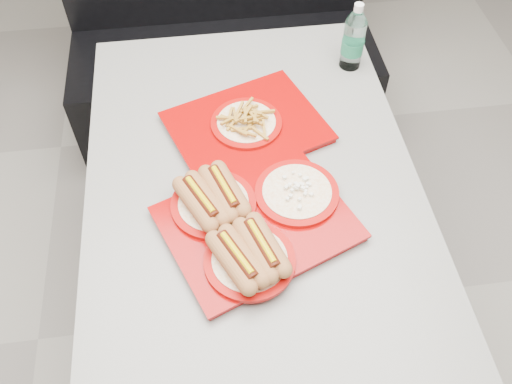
{
  "coord_description": "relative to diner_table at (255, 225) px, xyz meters",
  "views": [
    {
      "loc": [
        -0.11,
        -0.88,
        1.89
      ],
      "look_at": [
        -0.01,
        -0.07,
        0.83
      ],
      "focal_mm": 38.0,
      "sensor_mm": 36.0,
      "label": 1
    }
  ],
  "objects": [
    {
      "name": "ground",
      "position": [
        0.0,
        0.0,
        -0.58
      ],
      "size": [
        6.0,
        6.0,
        0.0
      ],
      "primitive_type": "plane",
      "color": "gray",
      "rests_on": "ground"
    },
    {
      "name": "diner_table",
      "position": [
        0.0,
        0.0,
        0.0
      ],
      "size": [
        0.92,
        1.42,
        0.75
      ],
      "color": "black",
      "rests_on": "ground"
    },
    {
      "name": "booth_bench",
      "position": [
        0.0,
        1.09,
        -0.18
      ],
      "size": [
        1.3,
        0.57,
        1.35
      ],
      "color": "black",
      "rests_on": "ground"
    },
    {
      "name": "tray_near",
      "position": [
        -0.03,
        -0.12,
        0.2
      ],
      "size": [
        0.55,
        0.49,
        0.1
      ],
      "rotation": [
        0.0,
        0.0,
        0.38
      ],
      "color": "#950404",
      "rests_on": "diner_table"
    },
    {
      "name": "tray_far",
      "position": [
        0.01,
        0.22,
        0.19
      ],
      "size": [
        0.51,
        0.45,
        0.08
      ],
      "rotation": [
        0.0,
        0.0,
        0.34
      ],
      "color": "#950404",
      "rests_on": "diner_table"
    },
    {
      "name": "water_bottle",
      "position": [
        0.37,
        0.48,
        0.26
      ],
      "size": [
        0.07,
        0.07,
        0.22
      ],
      "rotation": [
        0.0,
        0.0,
        0.12
      ],
      "color": "silver",
      "rests_on": "diner_table"
    }
  ]
}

